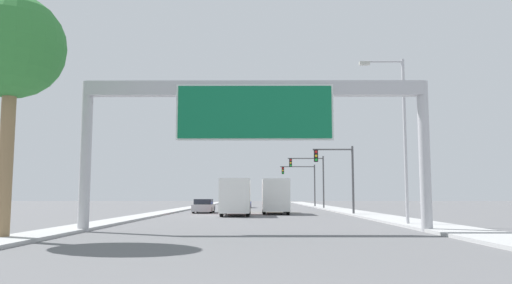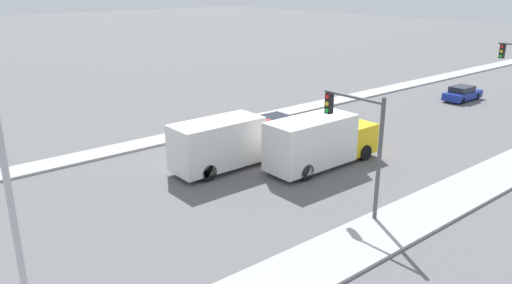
# 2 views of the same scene
# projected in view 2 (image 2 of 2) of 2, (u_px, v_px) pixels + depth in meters

# --- Properties ---
(median_strip_left) EXTENTS (2.00, 120.00, 0.15)m
(median_strip_left) POSITION_uv_depth(u_px,v_px,m) (371.00, 93.00, 50.05)
(median_strip_left) COLOR #ADADAD
(median_strip_left) RESTS_ON ground
(car_near_right) EXTENTS (1.77, 4.35, 1.39)m
(car_near_right) POSITION_uv_depth(u_px,v_px,m) (462.00, 94.00, 47.26)
(car_near_right) COLOR navy
(car_near_right) RESTS_ON ground
(car_near_center) EXTENTS (1.89, 4.71, 1.36)m
(car_near_center) POSITION_uv_depth(u_px,v_px,m) (274.00, 125.00, 37.27)
(car_near_center) COLOR #A5A8AD
(car_near_center) RESTS_ON ground
(truck_box_primary) EXTENTS (2.42, 7.96, 3.21)m
(truck_box_primary) POSITION_uv_depth(u_px,v_px,m) (320.00, 141.00, 30.35)
(truck_box_primary) COLOR yellow
(truck_box_primary) RESTS_ON ground
(truck_box_secondary) EXTENTS (2.41, 7.80, 3.09)m
(truck_box_secondary) POSITION_uv_depth(u_px,v_px,m) (227.00, 143.00, 30.26)
(truck_box_secondary) COLOR red
(truck_box_secondary) RESTS_ON ground
(traffic_light_near_intersection) EXTENTS (3.61, 0.32, 6.07)m
(traffic_light_near_intersection) POSITION_uv_depth(u_px,v_px,m) (361.00, 135.00, 23.51)
(traffic_light_near_intersection) COLOR #4C4C4F
(traffic_light_near_intersection) RESTS_ON ground
(street_lamp_right) EXTENTS (2.62, 0.28, 9.64)m
(street_lamp_right) POSITION_uv_depth(u_px,v_px,m) (8.00, 200.00, 12.93)
(street_lamp_right) COLOR #B2B2B7
(street_lamp_right) RESTS_ON ground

